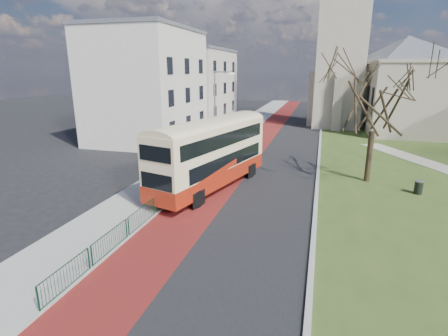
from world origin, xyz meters
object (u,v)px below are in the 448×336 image
(litter_bin, at_px, (419,187))
(winter_tree_near, at_px, (377,90))
(streetlamp, at_px, (216,107))
(bus, at_px, (211,151))

(litter_bin, bearing_deg, winter_tree_near, 144.91)
(streetlamp, distance_m, winter_tree_near, 15.79)
(streetlamp, relative_size, winter_tree_near, 0.81)
(litter_bin, bearing_deg, bus, -169.57)
(streetlamp, height_order, bus, streetlamp)
(streetlamp, distance_m, bus, 12.11)
(bus, height_order, litter_bin, bus)
(winter_tree_near, bearing_deg, streetlamp, 154.11)
(bus, bearing_deg, streetlamp, 120.16)
(bus, distance_m, winter_tree_near, 12.62)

